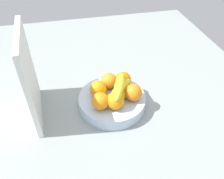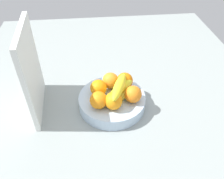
{
  "view_description": "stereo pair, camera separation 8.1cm",
  "coord_description": "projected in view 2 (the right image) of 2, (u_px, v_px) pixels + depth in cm",
  "views": [
    {
      "loc": [
        -70.99,
        18.16,
        70.05
      ],
      "look_at": [
        -2.18,
        2.66,
        9.21
      ],
      "focal_mm": 36.97,
      "sensor_mm": 36.0,
      "label": 1
    },
    {
      "loc": [
        -72.31,
        10.13,
        70.05
      ],
      "look_at": [
        -2.18,
        2.66,
        9.21
      ],
      "focal_mm": 36.97,
      "sensor_mm": 36.0,
      "label": 2
    }
  ],
  "objects": [
    {
      "name": "orange_front_right",
      "position": [
        99.0,
        100.0,
        0.89
      ],
      "size": [
        6.97,
        6.97,
        6.97
      ],
      "primitive_type": "sphere",
      "color": "orange",
      "rests_on": "fruit_bowl"
    },
    {
      "name": "ground_plane",
      "position": [
        117.0,
        104.0,
        1.02
      ],
      "size": [
        180.0,
        140.0,
        3.0
      ],
      "primitive_type": "cube",
      "color": "gray"
    },
    {
      "name": "orange_back_left",
      "position": [
        133.0,
        94.0,
        0.92
      ],
      "size": [
        6.97,
        6.97,
        6.97
      ],
      "primitive_type": "sphere",
      "color": "orange",
      "rests_on": "fruit_bowl"
    },
    {
      "name": "orange_center",
      "position": [
        113.0,
        101.0,
        0.89
      ],
      "size": [
        6.97,
        6.97,
        6.97
      ],
      "primitive_type": "sphere",
      "color": "orange",
      "rests_on": "fruit_bowl"
    },
    {
      "name": "orange_front_left",
      "position": [
        98.0,
        88.0,
        0.95
      ],
      "size": [
        6.97,
        6.97,
        6.97
      ],
      "primitive_type": "sphere",
      "color": "orange",
      "rests_on": "fruit_bowl"
    },
    {
      "name": "orange_top_stack",
      "position": [
        110.0,
        81.0,
        0.98
      ],
      "size": [
        6.97,
        6.97,
        6.97
      ],
      "primitive_type": "sphere",
      "color": "orange",
      "rests_on": "fruit_bowl"
    },
    {
      "name": "fruit_bowl",
      "position": [
        112.0,
        101.0,
        0.97
      ],
      "size": [
        27.95,
        27.95,
        5.21
      ],
      "primitive_type": "cylinder",
      "color": "silver",
      "rests_on": "ground_plane"
    },
    {
      "name": "banana_bunch",
      "position": [
        120.0,
        91.0,
        0.92
      ],
      "size": [
        17.27,
        16.88,
        8.4
      ],
      "color": "yellow",
      "rests_on": "fruit_bowl"
    },
    {
      "name": "cutting_board",
      "position": [
        32.0,
        72.0,
        0.87
      ],
      "size": [
        28.06,
        3.34,
        36.0
      ],
      "primitive_type": "cube",
      "rotation": [
        0.0,
        0.0,
        0.06
      ],
      "color": "white",
      "rests_on": "ground_plane"
    },
    {
      "name": "orange_back_right",
      "position": [
        125.0,
        81.0,
        0.98
      ],
      "size": [
        6.97,
        6.97,
        6.97
      ],
      "primitive_type": "sphere",
      "color": "orange",
      "rests_on": "fruit_bowl"
    }
  ]
}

